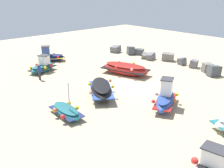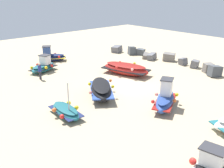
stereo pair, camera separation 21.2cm
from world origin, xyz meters
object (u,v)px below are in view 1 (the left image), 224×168
object	(u,v)px
fishing_boat_5	(101,89)
fishing_boat_6	(66,111)
fishing_boat_4	(50,56)
fishing_boat_2	(165,99)
fishing_boat_7	(215,164)
fishing_boat_3	(43,67)
fishing_boat_1	(125,69)
person_walking	(39,70)

from	to	relation	value
fishing_boat_5	fishing_boat_6	world-z (taller)	fishing_boat_6
fishing_boat_5	fishing_boat_4	bearing A→B (deg)	22.56
fishing_boat_2	fishing_boat_7	xyz separation A→B (m)	(6.05, -4.25, -0.17)
fishing_boat_7	fishing_boat_4	bearing A→B (deg)	-110.73
fishing_boat_2	fishing_boat_3	size ratio (longest dim) A/B	1.12
fishing_boat_3	fishing_boat_4	world-z (taller)	fishing_boat_4
fishing_boat_1	fishing_boat_5	world-z (taller)	fishing_boat_1
fishing_boat_3	fishing_boat_4	xyz separation A→B (m)	(-3.11, 2.71, 0.03)
fishing_boat_1	fishing_boat_6	size ratio (longest dim) A/B	1.66
fishing_boat_4	fishing_boat_1	bearing A→B (deg)	141.02
fishing_boat_5	person_walking	world-z (taller)	person_walking
fishing_boat_7	person_walking	size ratio (longest dim) A/B	2.12
person_walking	fishing_boat_3	bearing A→B (deg)	57.08
fishing_boat_5	person_walking	distance (m)	7.09
person_walking	fishing_boat_5	bearing A→B (deg)	-74.31
fishing_boat_2	fishing_boat_3	world-z (taller)	fishing_boat_2
fishing_boat_6	fishing_boat_7	size ratio (longest dim) A/B	0.93
fishing_boat_5	fishing_boat_3	bearing A→B (deg)	35.41
fishing_boat_1	fishing_boat_6	xyz separation A→B (m)	(3.83, -9.40, -0.21)
fishing_boat_1	fishing_boat_6	bearing A→B (deg)	-83.18
fishing_boat_4	fishing_boat_7	size ratio (longest dim) A/B	0.98
fishing_boat_3	person_walking	size ratio (longest dim) A/B	2.12
fishing_boat_6	person_walking	xyz separation A→B (m)	(-7.98, 2.37, 0.56)
fishing_boat_1	fishing_boat_5	size ratio (longest dim) A/B	1.17
fishing_boat_2	person_walking	size ratio (longest dim) A/B	2.39
fishing_boat_2	fishing_boat_5	size ratio (longest dim) A/B	0.85
fishing_boat_1	fishing_boat_7	distance (m)	15.45
fishing_boat_4	fishing_boat_5	world-z (taller)	fishing_boat_4
fishing_boat_1	fishing_boat_3	bearing A→B (deg)	-153.77
fishing_boat_7	person_walking	distance (m)	17.62
fishing_boat_1	fishing_boat_4	world-z (taller)	fishing_boat_4
fishing_boat_4	fishing_boat_7	distance (m)	23.30
fishing_boat_6	fishing_boat_1	bearing A→B (deg)	-63.64
fishing_boat_6	person_walking	distance (m)	8.34
fishing_boat_3	fishing_boat_6	world-z (taller)	fishing_boat_6
fishing_boat_3	fishing_boat_5	distance (m)	8.99
fishing_boat_3	fishing_boat_7	xyz separation A→B (m)	(19.70, -2.05, -0.05)
fishing_boat_1	fishing_boat_2	distance (m)	8.13
fishing_boat_1	person_walking	xyz separation A→B (m)	(-4.15, -7.03, 0.35)
fishing_boat_5	fishing_boat_7	xyz separation A→B (m)	(10.71, -2.17, -0.09)
fishing_boat_2	fishing_boat_3	distance (m)	13.83
fishing_boat_3	fishing_boat_7	bearing A→B (deg)	-116.48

